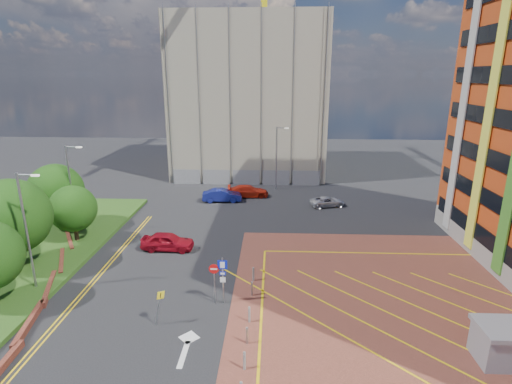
# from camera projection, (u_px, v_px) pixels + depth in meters

# --- Properties ---
(ground) EXTENTS (140.00, 140.00, 0.00)m
(ground) POSITION_uv_depth(u_px,v_px,m) (214.00, 312.00, 24.90)
(ground) COLOR black
(ground) RESTS_ON ground
(forecourt) EXTENTS (26.00, 26.00, 0.02)m
(forecourt) POSITION_uv_depth(u_px,v_px,m) (442.00, 317.00, 24.30)
(forecourt) COLOR brown
(forecourt) RESTS_ON ground
(retaining_wall) EXTENTS (6.06, 20.33, 0.40)m
(retaining_wall) POSITION_uv_depth(u_px,v_px,m) (46.00, 288.00, 27.26)
(retaining_wall) COLOR brown
(retaining_wall) RESTS_ON ground
(tree_b) EXTENTS (5.60, 5.60, 6.74)m
(tree_b) POSITION_uv_depth(u_px,v_px,m) (11.00, 217.00, 29.15)
(tree_b) COLOR #3D2B1C
(tree_b) RESTS_ON grass_bed
(tree_c) EXTENTS (4.00, 4.00, 4.90)m
(tree_c) POSITION_uv_depth(u_px,v_px,m) (73.00, 209.00, 34.15)
(tree_c) COLOR #3D2B1C
(tree_c) RESTS_ON grass_bed
(tree_d) EXTENTS (5.00, 5.00, 6.08)m
(tree_d) POSITION_uv_depth(u_px,v_px,m) (56.00, 191.00, 36.96)
(tree_d) COLOR #3D2B1C
(tree_d) RESTS_ON grass_bed
(lamp_left_near) EXTENTS (1.53, 0.16, 8.00)m
(lamp_left_near) POSITION_uv_depth(u_px,v_px,m) (27.00, 227.00, 26.02)
(lamp_left_near) COLOR #9EA0A8
(lamp_left_near) RESTS_ON grass_bed
(lamp_left_far) EXTENTS (1.53, 0.16, 8.00)m
(lamp_left_far) POSITION_uv_depth(u_px,v_px,m) (72.00, 186.00, 35.69)
(lamp_left_far) COLOR #9EA0A8
(lamp_left_far) RESTS_ON grass_bed
(lamp_back) EXTENTS (1.53, 0.16, 8.00)m
(lamp_back) POSITION_uv_depth(u_px,v_px,m) (277.00, 156.00, 50.32)
(lamp_back) COLOR #9EA0A8
(lamp_back) RESTS_ON ground
(sign_cluster) EXTENTS (1.17, 0.12, 3.20)m
(sign_cluster) POSITION_uv_depth(u_px,v_px,m) (220.00, 276.00, 25.28)
(sign_cluster) COLOR #9EA0A8
(sign_cluster) RESTS_ON ground
(warning_sign) EXTENTS (0.68, 0.40, 2.25)m
(warning_sign) POSITION_uv_depth(u_px,v_px,m) (159.00, 304.00, 23.17)
(warning_sign) COLOR #9EA0A8
(warning_sign) RESTS_ON ground
(bollard_row) EXTENTS (0.14, 11.14, 0.90)m
(bollard_row) POSITION_uv_depth(u_px,v_px,m) (249.00, 322.00, 23.07)
(bollard_row) COLOR #9EA0A8
(bollard_row) RESTS_ON forecourt
(construction_building) EXTENTS (21.20, 19.20, 22.00)m
(construction_building) POSITION_uv_depth(u_px,v_px,m) (250.00, 97.00, 60.11)
(construction_building) COLOR #ADA48D
(construction_building) RESTS_ON ground
(construction_fence) EXTENTS (21.60, 0.06, 2.00)m
(construction_fence) POSITION_uv_depth(u_px,v_px,m) (254.00, 177.00, 53.32)
(construction_fence) COLOR gray
(construction_fence) RESTS_ON ground
(car_red_left) EXTENTS (4.44, 1.89, 1.50)m
(car_red_left) POSITION_uv_depth(u_px,v_px,m) (168.00, 241.00, 33.52)
(car_red_left) COLOR #A10D1C
(car_red_left) RESTS_ON ground
(car_blue_back) EXTENTS (4.64, 1.92, 1.49)m
(car_blue_back) POSITION_uv_depth(u_px,v_px,m) (222.00, 195.00, 46.32)
(car_blue_back) COLOR navy
(car_blue_back) RESTS_ON ground
(car_red_back) EXTENTS (5.05, 2.47, 1.41)m
(car_red_back) POSITION_uv_depth(u_px,v_px,m) (248.00, 191.00, 48.13)
(car_red_back) COLOR red
(car_red_back) RESTS_ON ground
(car_silver_back) EXTENTS (4.25, 2.77, 1.09)m
(car_silver_back) POSITION_uv_depth(u_px,v_px,m) (327.00, 202.00, 44.68)
(car_silver_back) COLOR silver
(car_silver_back) RESTS_ON ground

